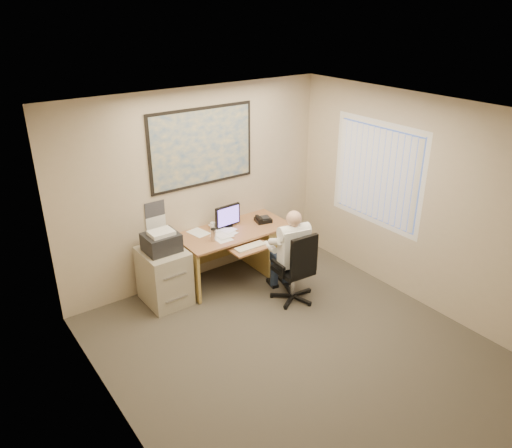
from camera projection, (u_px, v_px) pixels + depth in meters
room_shell at (304, 248)px, 5.16m from camera, size 4.00×4.50×2.70m
desk at (253, 243)px, 7.31m from camera, size 1.60×0.97×1.07m
world_map at (202, 147)px, 6.64m from camera, size 1.56×0.03×1.06m
wall_calendar at (155, 216)px, 6.58m from camera, size 0.28×0.01×0.42m
window_blinds at (377, 174)px, 6.72m from camera, size 0.06×1.40×1.30m
filing_cabinet at (164, 271)px, 6.53m from camera, size 0.55×0.65×1.04m
office_chair at (295, 281)px, 6.61m from camera, size 0.64×0.64×1.01m
person at (292, 256)px, 6.52m from camera, size 0.66×0.84×1.27m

